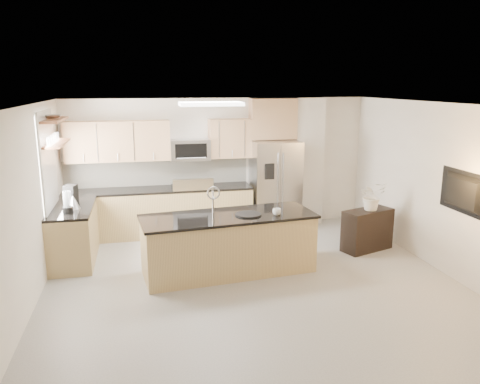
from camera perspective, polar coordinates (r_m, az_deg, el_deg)
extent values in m
plane|color=#B0ADA7|center=(6.75, 2.29, -12.17)|extent=(6.50, 6.50, 0.00)
cube|color=white|center=(6.11, 2.52, 10.46)|extent=(6.00, 6.50, 0.02)
cube|color=white|center=(9.42, -2.56, 3.46)|extent=(6.00, 0.02, 2.60)
cube|color=white|center=(3.46, 16.48, -14.80)|extent=(6.00, 0.02, 2.60)
cube|color=white|center=(6.29, -25.16, -2.75)|extent=(0.02, 6.50, 2.60)
cube|color=white|center=(7.61, 24.82, -0.10)|extent=(0.02, 6.50, 2.60)
cube|color=tan|center=(9.17, -9.74, -2.50)|extent=(3.55, 0.65, 0.88)
cube|color=black|center=(9.05, -9.85, 0.30)|extent=(3.55, 0.66, 0.04)
cube|color=beige|center=(9.31, -10.00, 2.40)|extent=(3.55, 0.02, 0.52)
cube|color=tan|center=(8.21, -19.58, -4.96)|extent=(0.65, 1.50, 0.88)
cube|color=black|center=(8.08, -19.83, -1.86)|extent=(0.66, 1.50, 0.04)
cube|color=black|center=(9.21, -5.85, -2.25)|extent=(0.76, 0.64, 0.90)
cube|color=black|center=(9.09, -5.92, 0.58)|extent=(0.76, 0.62, 0.03)
cube|color=#B6B6B8|center=(8.78, -5.72, 0.89)|extent=(0.76, 0.04, 0.22)
cube|color=tan|center=(9.06, -14.67, 6.01)|extent=(1.92, 0.33, 0.75)
cube|color=tan|center=(9.21, -1.25, 6.55)|extent=(0.82, 0.33, 0.75)
cube|color=#B6B6B8|center=(9.09, -6.12, 5.15)|extent=(0.76, 0.40, 0.40)
cube|color=black|center=(8.90, -5.98, 4.98)|extent=(0.60, 0.02, 0.28)
cube|color=#B6B6B8|center=(9.37, 4.26, 0.83)|extent=(0.92, 0.75, 1.78)
cube|color=gray|center=(9.02, 4.93, 0.33)|extent=(0.02, 0.01, 1.69)
cube|color=black|center=(8.87, 3.64, 2.51)|extent=(0.18, 0.03, 0.30)
cube|color=silver|center=(9.74, 8.23, 3.66)|extent=(0.60, 0.30, 2.60)
cube|color=white|center=(7.98, -22.45, 3.25)|extent=(0.03, 1.05, 1.55)
cube|color=white|center=(7.98, -22.34, 3.26)|extent=(0.03, 1.15, 1.65)
cube|color=#91573A|center=(8.02, -21.56, 5.54)|extent=(0.30, 1.20, 0.04)
cube|color=#91573A|center=(7.98, -21.79, 8.17)|extent=(0.30, 1.20, 0.04)
cube|color=white|center=(7.60, -3.56, 10.68)|extent=(1.00, 0.50, 0.06)
cube|color=tan|center=(7.29, -1.41, -6.46)|extent=(2.68, 1.17, 0.88)
cube|color=black|center=(7.15, -1.43, -2.99)|extent=(2.74, 1.23, 0.04)
cube|color=black|center=(7.12, -3.01, -3.20)|extent=(0.55, 0.40, 0.01)
cylinder|color=#B6B6B8|center=(7.27, -3.31, -1.17)|extent=(0.03, 0.03, 0.34)
torus|color=#B6B6B8|center=(7.18, -3.25, -0.13)|extent=(0.21, 0.03, 0.21)
cube|color=black|center=(8.55, 15.24, -4.48)|extent=(0.99, 0.66, 0.73)
imported|color=white|center=(7.14, 4.51, -2.43)|extent=(0.17, 0.17, 0.11)
cylinder|color=black|center=(7.14, 1.02, -2.75)|extent=(0.41, 0.41, 0.02)
cylinder|color=black|center=(7.69, -20.24, -2.09)|extent=(0.15, 0.15, 0.11)
cylinder|color=silver|center=(7.64, -20.34, -0.81)|extent=(0.11, 0.11, 0.25)
cone|color=#B6B6B8|center=(7.93, -19.66, -1.14)|extent=(0.21, 0.21, 0.23)
cylinder|color=black|center=(7.90, -19.73, -0.27)|extent=(0.04, 0.04, 0.04)
cube|color=black|center=(8.21, -19.91, -0.32)|extent=(0.22, 0.25, 0.33)
cylinder|color=#B6B6B8|center=(8.18, -19.92, -0.93)|extent=(0.11, 0.11, 0.11)
imported|color=#B6B6B8|center=(8.00, -21.80, 8.59)|extent=(0.37, 0.37, 0.08)
imported|color=silver|center=(8.37, 15.86, 0.38)|extent=(0.72, 0.64, 0.75)
imported|color=black|center=(7.40, 25.22, -0.10)|extent=(0.14, 1.08, 0.62)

